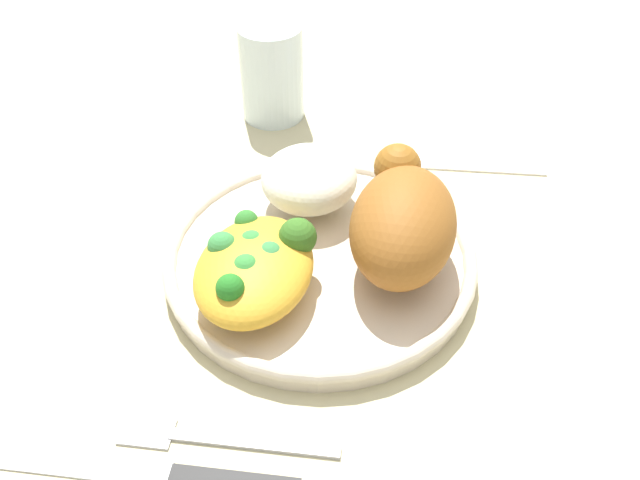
{
  "coord_description": "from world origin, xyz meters",
  "views": [
    {
      "loc": [
        -0.39,
        -0.08,
        0.39
      ],
      "look_at": [
        0.0,
        0.0,
        0.03
      ],
      "focal_mm": 38.86,
      "sensor_mm": 36.0,
      "label": 1
    }
  ],
  "objects_px": {
    "water_glass": "(272,72)",
    "rice_pile": "(309,179)",
    "plate": "(320,259)",
    "mac_cheese_with_broccoli": "(255,266)",
    "knife": "(172,473)",
    "roasted_chicken": "(403,220)",
    "napkin": "(477,146)",
    "fork": "(215,438)"
  },
  "relations": [
    {
      "from": "knife",
      "to": "napkin",
      "type": "xyz_separation_m",
      "value": [
        0.39,
        -0.17,
        -0.0
      ]
    },
    {
      "from": "roasted_chicken",
      "to": "water_glass",
      "type": "xyz_separation_m",
      "value": [
        0.21,
        0.16,
        -0.01
      ]
    },
    {
      "from": "water_glass",
      "to": "napkin",
      "type": "height_order",
      "value": "water_glass"
    },
    {
      "from": "rice_pile",
      "to": "roasted_chicken",
      "type": "bearing_deg",
      "value": -122.31
    },
    {
      "from": "plate",
      "to": "water_glass",
      "type": "xyz_separation_m",
      "value": [
        0.22,
        0.1,
        0.04
      ]
    },
    {
      "from": "knife",
      "to": "napkin",
      "type": "bearing_deg",
      "value": -22.99
    },
    {
      "from": "rice_pile",
      "to": "water_glass",
      "type": "relative_size",
      "value": 0.84
    },
    {
      "from": "rice_pile",
      "to": "fork",
      "type": "xyz_separation_m",
      "value": [
        -0.22,
        0.01,
        -0.04
      ]
    },
    {
      "from": "water_glass",
      "to": "rice_pile",
      "type": "bearing_deg",
      "value": -154.98
    },
    {
      "from": "mac_cheese_with_broccoli",
      "to": "napkin",
      "type": "relative_size",
      "value": 0.93
    },
    {
      "from": "napkin",
      "to": "knife",
      "type": "bearing_deg",
      "value": 157.01
    },
    {
      "from": "roasted_chicken",
      "to": "rice_pile",
      "type": "relative_size",
      "value": 1.55
    },
    {
      "from": "plate",
      "to": "rice_pile",
      "type": "height_order",
      "value": "rice_pile"
    },
    {
      "from": "fork",
      "to": "knife",
      "type": "relative_size",
      "value": 0.75
    },
    {
      "from": "roasted_chicken",
      "to": "knife",
      "type": "distance_m",
      "value": 0.24
    },
    {
      "from": "roasted_chicken",
      "to": "mac_cheese_with_broccoli",
      "type": "height_order",
      "value": "roasted_chicken"
    },
    {
      "from": "fork",
      "to": "napkin",
      "type": "distance_m",
      "value": 0.39
    },
    {
      "from": "rice_pile",
      "to": "knife",
      "type": "distance_m",
      "value": 0.26
    },
    {
      "from": "roasted_chicken",
      "to": "napkin",
      "type": "height_order",
      "value": "roasted_chicken"
    },
    {
      "from": "napkin",
      "to": "water_glass",
      "type": "bearing_deg",
      "value": 85.13
    },
    {
      "from": "water_glass",
      "to": "roasted_chicken",
      "type": "bearing_deg",
      "value": -143.32
    },
    {
      "from": "rice_pile",
      "to": "fork",
      "type": "relative_size",
      "value": 0.58
    },
    {
      "from": "plate",
      "to": "mac_cheese_with_broccoli",
      "type": "height_order",
      "value": "mac_cheese_with_broccoli"
    },
    {
      "from": "roasted_chicken",
      "to": "rice_pile",
      "type": "height_order",
      "value": "roasted_chicken"
    },
    {
      "from": "napkin",
      "to": "roasted_chicken",
      "type": "bearing_deg",
      "value": 164.07
    },
    {
      "from": "rice_pile",
      "to": "mac_cheese_with_broccoli",
      "type": "xyz_separation_m",
      "value": [
        -0.11,
        0.02,
        -0.0
      ]
    },
    {
      "from": "plate",
      "to": "roasted_chicken",
      "type": "height_order",
      "value": "roasted_chicken"
    },
    {
      "from": "mac_cheese_with_broccoli",
      "to": "napkin",
      "type": "xyz_separation_m",
      "value": [
        0.25,
        -0.15,
        -0.04
      ]
    },
    {
      "from": "rice_pile",
      "to": "water_glass",
      "type": "height_order",
      "value": "water_glass"
    },
    {
      "from": "mac_cheese_with_broccoli",
      "to": "knife",
      "type": "distance_m",
      "value": 0.15
    },
    {
      "from": "mac_cheese_with_broccoli",
      "to": "napkin",
      "type": "bearing_deg",
      "value": -32.07
    },
    {
      "from": "fork",
      "to": "water_glass",
      "type": "distance_m",
      "value": 0.39
    },
    {
      "from": "fork",
      "to": "rice_pile",
      "type": "bearing_deg",
      "value": -2.91
    },
    {
      "from": "plate",
      "to": "fork",
      "type": "bearing_deg",
      "value": 168.75
    },
    {
      "from": "roasted_chicken",
      "to": "napkin",
      "type": "bearing_deg",
      "value": -15.93
    },
    {
      "from": "plate",
      "to": "mac_cheese_with_broccoli",
      "type": "xyz_separation_m",
      "value": [
        -0.05,
        0.04,
        0.03
      ]
    },
    {
      "from": "mac_cheese_with_broccoli",
      "to": "water_glass",
      "type": "distance_m",
      "value": 0.27
    },
    {
      "from": "plate",
      "to": "mac_cheese_with_broccoli",
      "type": "distance_m",
      "value": 0.07
    },
    {
      "from": "plate",
      "to": "water_glass",
      "type": "height_order",
      "value": "water_glass"
    },
    {
      "from": "roasted_chicken",
      "to": "fork",
      "type": "distance_m",
      "value": 0.2
    },
    {
      "from": "rice_pile",
      "to": "napkin",
      "type": "xyz_separation_m",
      "value": [
        0.14,
        -0.14,
        -0.04
      ]
    },
    {
      "from": "roasted_chicken",
      "to": "plate",
      "type": "bearing_deg",
      "value": 95.57
    }
  ]
}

